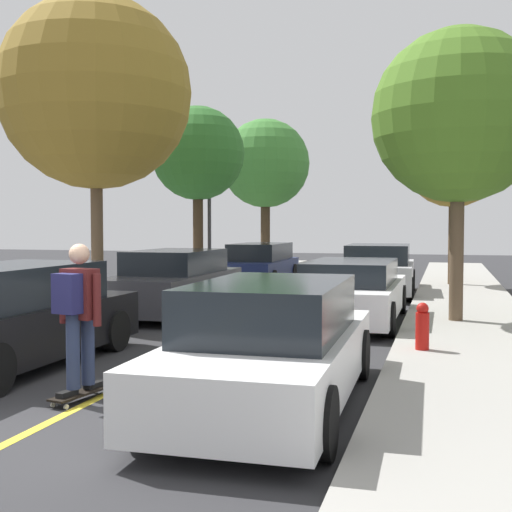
# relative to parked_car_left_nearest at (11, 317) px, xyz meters

# --- Properties ---
(ground) EXTENTS (80.00, 80.00, 0.00)m
(ground) POSITION_rel_parked_car_left_nearest_xyz_m (2.00, -2.44, -0.70)
(ground) COLOR #2D2D30
(sidewalk_right) EXTENTS (2.43, 56.00, 0.14)m
(sidewalk_right) POSITION_rel_parked_car_left_nearest_xyz_m (6.26, -2.44, -0.63)
(sidewalk_right) COLOR #9E9B93
(sidewalk_right) RESTS_ON ground
(center_line) EXTENTS (0.12, 39.20, 0.01)m
(center_line) POSITION_rel_parked_car_left_nearest_xyz_m (2.00, 1.56, -0.69)
(center_line) COLOR gold
(center_line) RESTS_ON ground
(parked_car_left_nearest) EXTENTS (1.86, 4.33, 1.43)m
(parked_car_left_nearest) POSITION_rel_parked_car_left_nearest_xyz_m (0.00, 0.00, 0.00)
(parked_car_left_nearest) COLOR black
(parked_car_left_nearest) RESTS_ON ground
(parked_car_left_near) EXTENTS (1.93, 4.55, 1.42)m
(parked_car_left_near) POSITION_rel_parked_car_left_nearest_xyz_m (-0.00, 5.75, -0.01)
(parked_car_left_near) COLOR #38383D
(parked_car_left_near) RESTS_ON ground
(parked_car_left_far) EXTENTS (1.86, 4.42, 1.38)m
(parked_car_left_far) POSITION_rel_parked_car_left_nearest_xyz_m (-0.00, 12.78, -0.01)
(parked_car_left_far) COLOR navy
(parked_car_left_far) RESTS_ON ground
(parked_car_right_nearest) EXTENTS (1.89, 4.46, 1.37)m
(parked_car_right_nearest) POSITION_rel_parked_car_left_nearest_xyz_m (4.00, -0.92, -0.04)
(parked_car_right_nearest) COLOR white
(parked_car_right_nearest) RESTS_ON ground
(parked_car_right_near) EXTENTS (1.95, 4.67, 1.27)m
(parked_car_right_near) POSITION_rel_parked_car_left_nearest_xyz_m (4.00, 5.51, -0.06)
(parked_car_right_near) COLOR white
(parked_car_right_near) RESTS_ON ground
(parked_car_right_far) EXTENTS (2.11, 4.51, 1.43)m
(parked_car_right_far) POSITION_rel_parked_car_left_nearest_xyz_m (4.00, 10.99, -0.00)
(parked_car_right_far) COLOR #B7B7BC
(parked_car_right_far) RESTS_ON ground
(street_tree_left_nearest) EXTENTS (4.45, 4.45, 7.12)m
(street_tree_left_nearest) POSITION_rel_parked_car_left_nearest_xyz_m (-2.02, 5.93, 4.33)
(street_tree_left_nearest) COLOR brown
(street_tree_left_nearest) RESTS_ON sidewalk_left
(street_tree_left_near) EXTENTS (3.06, 3.06, 5.71)m
(street_tree_left_near) POSITION_rel_parked_car_left_nearest_xyz_m (-2.02, 12.47, 3.59)
(street_tree_left_near) COLOR #3D2D1E
(street_tree_left_near) RESTS_ON sidewalk_left
(street_tree_left_far) EXTENTS (3.97, 3.97, 6.58)m
(street_tree_left_far) POSITION_rel_parked_car_left_nearest_xyz_m (-2.02, 20.88, 4.01)
(street_tree_left_far) COLOR #3D2D1E
(street_tree_left_far) RESTS_ON sidewalk_left
(street_tree_right_nearest) EXTENTS (3.32, 3.32, 5.59)m
(street_tree_right_nearest) POSITION_rel_parked_car_left_nearest_xyz_m (6.02, 5.44, 3.36)
(street_tree_right_nearest) COLOR brown
(street_tree_right_nearest) RESTS_ON sidewalk_right
(street_tree_right_near) EXTENTS (3.06, 3.06, 5.44)m
(street_tree_right_near) POSITION_rel_parked_car_left_nearest_xyz_m (6.02, 13.53, 3.34)
(street_tree_right_near) COLOR #4C3823
(street_tree_right_near) RESTS_ON sidewalk_right
(fire_hydrant) EXTENTS (0.20, 0.20, 0.70)m
(fire_hydrant) POSITION_rel_parked_car_left_nearest_xyz_m (5.50, 2.16, -0.21)
(fire_hydrant) COLOR #B2140F
(fire_hydrant) RESTS_ON sidewalk_right
(streetlamp) EXTENTS (0.36, 0.24, 5.51)m
(streetlamp) POSITION_rel_parked_car_left_nearest_xyz_m (-1.75, 12.82, 2.60)
(streetlamp) COLOR #38383D
(streetlamp) RESTS_ON sidewalk_left
(skateboard) EXTENTS (0.38, 0.87, 0.10)m
(skateboard) POSITION_rel_parked_car_left_nearest_xyz_m (1.88, -1.31, -0.61)
(skateboard) COLOR black
(skateboard) RESTS_ON ground
(skateboarder) EXTENTS (0.59, 0.71, 1.67)m
(skateboarder) POSITION_rel_parked_car_left_nearest_xyz_m (1.87, -1.35, 0.36)
(skateboarder) COLOR black
(skateboarder) RESTS_ON skateboard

